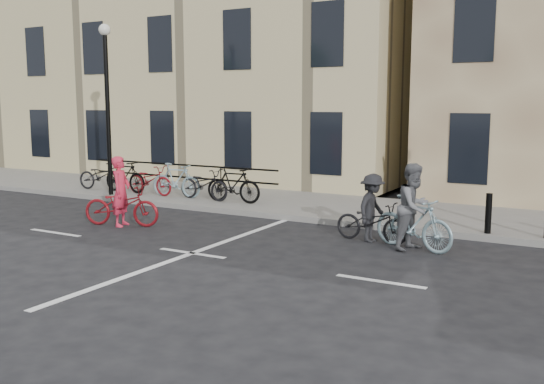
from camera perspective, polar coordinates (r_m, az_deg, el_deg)
The scene contains 9 objects.
ground at distance 12.48m, azimuth -7.52°, elevation -5.75°, with size 120.00×120.00×0.00m, color black.
sidewalk at distance 19.54m, azimuth -6.35°, elevation -0.38°, with size 46.00×4.00×0.15m, color slate.
building_west at distance 27.99m, azimuth -6.46°, elevation 12.67°, with size 20.00×10.00×10.00m, color tan.
lamp_post at distance 19.71m, azimuth -15.28°, elevation 9.42°, with size 0.36×0.36×5.28m.
bollard_east at distance 14.30m, azimuth 19.70°, elevation -1.91°, with size 0.14×0.14×0.90m, color black.
parked_bikes at distance 19.26m, azimuth -10.26°, elevation 1.13°, with size 7.25×1.23×1.05m.
cyclist_pink at distance 15.46m, azimuth -13.99°, elevation -0.91°, with size 2.06×1.24×1.74m.
cyclist_grey at distance 12.90m, azimuth 13.19°, elevation -2.12°, with size 1.94×1.08×1.81m.
cyclist_dark at distance 13.46m, azimuth 9.39°, elevation -2.17°, with size 1.74×1.02×1.51m.
Camera 1 is at (7.31, -9.65, 3.03)m, focal length 40.00 mm.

